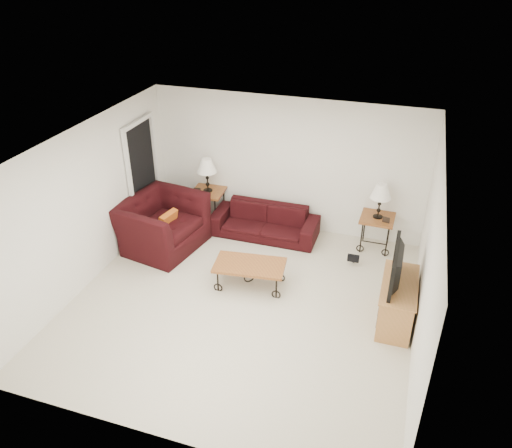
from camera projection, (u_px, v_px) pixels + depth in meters
The scene contains 20 objects.
ground at pixel (242, 303), 7.62m from camera, with size 5.00×5.00×0.00m, color beige.
wall_back at pixel (287, 165), 9.06m from camera, with size 5.00×0.02×2.50m, color white.
wall_front at pixel (156, 356), 4.93m from camera, with size 5.00×0.02×2.50m, color white.
wall_left at pixel (86, 206), 7.67m from camera, with size 0.02×5.00×2.50m, color white.
wall_right at pixel (427, 263), 6.33m from camera, with size 0.02×5.00×2.50m, color white.
ceiling at pixel (239, 148), 6.38m from camera, with size 5.00×5.00×0.00m, color white.
doorway at pixel (143, 178), 9.13m from camera, with size 0.08×0.94×2.04m, color black.
sofa at pixel (265, 222), 9.21m from camera, with size 1.94×0.76×0.57m, color black.
side_table_left at pixel (209, 206), 9.66m from camera, with size 0.60×0.60×0.65m, color #976326.
side_table_right at pixel (376, 233), 8.82m from camera, with size 0.57×0.57×0.62m, color #976326.
lamp_left at pixel (207, 175), 9.33m from camera, with size 0.37×0.37×0.65m, color black, non-canonical shape.
lamp_right at pixel (380, 201), 8.51m from camera, with size 0.35×0.35×0.62m, color black, non-canonical shape.
photo_frame_left at pixel (197, 191), 9.39m from camera, with size 0.13×0.02×0.11m, color black.
photo_frame_right at pixel (386, 220), 8.47m from camera, with size 0.12×0.02×0.10m, color black.
coffee_table at pixel (250, 275), 7.90m from camera, with size 1.10×0.59×0.41m, color #976326.
armchair at pixel (162, 224), 8.81m from camera, with size 1.39×1.22×0.91m, color black.
throw_pillow at pixel (168, 223), 8.69m from camera, with size 0.41×0.11×0.41m, color #C96519.
tv_stand at pixel (397, 302), 7.11m from camera, with size 0.45×1.09×0.65m, color #C47B49.
television at pixel (402, 267), 6.82m from camera, with size 0.98×0.13×0.56m, color black.
backpack at pixel (354, 253), 8.46m from camera, with size 0.30×0.23×0.39m, color black.
Camera 1 is at (2.06, -5.66, 4.83)m, focal length 35.23 mm.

